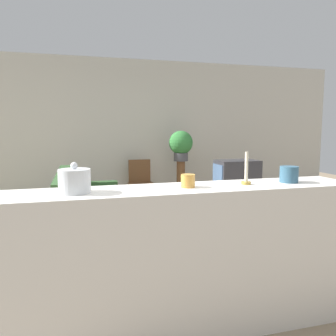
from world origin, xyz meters
TOP-DOWN VIEW (x-y plane):
  - ground_plane at (0.00, 0.00)m, footprint 14.00×14.00m
  - wall_back at (0.00, 3.43)m, footprint 9.00×0.06m
  - couch at (-0.59, 1.51)m, footprint 0.83×1.83m
  - tv_stand at (1.70, 1.91)m, footprint 0.85×0.45m
  - television at (1.70, 1.91)m, footprint 0.65×0.43m
  - wooden_chair at (0.37, 2.97)m, footprint 0.44×0.44m
  - plant_stand at (1.05, 2.77)m, footprint 0.15×0.15m
  - potted_plant at (1.05, 2.77)m, footprint 0.42×0.42m
  - foreground_counter at (0.00, -0.64)m, footprint 2.54×0.44m
  - decorative_bowl at (-0.71, -0.64)m, footprint 0.20×0.20m
  - candle_jar at (0.03, -0.64)m, footprint 0.10×0.10m
  - candlestick at (0.47, -0.64)m, footprint 0.07×0.07m
  - coffee_tin at (0.82, -0.64)m, footprint 0.13×0.13m

SIDE VIEW (x-z plane):
  - ground_plane at x=0.00m, z-range 0.00..0.00m
  - tv_stand at x=1.70m, z-range 0.00..0.41m
  - couch at x=-0.59m, z-range -0.13..0.75m
  - plant_stand at x=1.05m, z-range 0.00..0.86m
  - wooden_chair at x=0.37m, z-range 0.06..0.93m
  - foreground_counter at x=0.00m, z-range 0.00..1.03m
  - television at x=1.70m, z-range 0.41..0.94m
  - candle_jar at x=0.03m, z-range 1.03..1.12m
  - coffee_tin at x=0.82m, z-range 1.03..1.15m
  - candlestick at x=0.47m, z-range 0.99..1.22m
  - decorative_bowl at x=-0.71m, z-range 1.01..1.20m
  - potted_plant at x=1.05m, z-range 0.89..1.42m
  - wall_back at x=0.00m, z-range 0.00..2.70m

